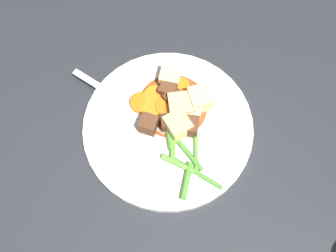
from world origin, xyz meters
TOP-DOWN VIEW (x-y plane):
  - ground_plane at (0.00, 0.00)m, footprint 3.00×3.00m
  - dinner_plate at (0.00, 0.00)m, footprint 0.25×0.25m
  - stew_sauce at (0.03, -0.01)m, footprint 0.10×0.10m
  - carrot_slice_0 at (0.04, -0.03)m, footprint 0.04×0.04m
  - carrot_slice_1 at (0.03, 0.00)m, footprint 0.04×0.04m
  - carrot_slice_2 at (0.05, 0.02)m, footprint 0.04×0.04m
  - carrot_slice_3 at (0.06, -0.03)m, footprint 0.04×0.04m
  - carrot_slice_4 at (0.02, 0.02)m, footprint 0.05×0.05m
  - carrot_slice_5 at (0.01, -0.01)m, footprint 0.04×0.04m
  - carrot_slice_6 at (0.04, 0.04)m, footprint 0.04×0.04m
  - potato_chunk_0 at (0.02, -0.04)m, footprint 0.03×0.03m
  - potato_chunk_1 at (-0.01, -0.01)m, footprint 0.05×0.04m
  - potato_chunk_2 at (0.03, -0.05)m, footprint 0.04×0.04m
  - potato_chunk_3 at (0.02, -0.02)m, footprint 0.04×0.04m
  - potato_chunk_4 at (0.08, -0.01)m, footprint 0.04×0.04m
  - meat_chunk_0 at (0.00, 0.03)m, footprint 0.03×0.03m
  - meat_chunk_1 at (0.04, -0.01)m, footprint 0.03×0.03m
  - meat_chunk_2 at (-0.01, -0.03)m, footprint 0.03×0.03m
  - meat_chunk_3 at (0.06, -0.01)m, footprint 0.04×0.03m
  - meat_chunk_4 at (0.00, 0.00)m, footprint 0.02×0.02m
  - green_bean_0 at (-0.02, -0.01)m, footprint 0.07×0.02m
  - green_bean_1 at (-0.04, -0.02)m, footprint 0.07×0.05m
  - green_bean_2 at (-0.01, -0.00)m, footprint 0.05×0.01m
  - green_bean_3 at (-0.06, -0.01)m, footprint 0.03×0.05m
  - green_bean_4 at (-0.08, -0.03)m, footprint 0.06×0.07m
  - green_bean_5 at (-0.09, -0.02)m, footprint 0.05×0.02m
  - green_bean_6 at (-0.04, -0.04)m, footprint 0.06×0.01m
  - fork at (0.05, 0.06)m, footprint 0.12×0.15m

SIDE VIEW (x-z plane):
  - ground_plane at x=0.00m, z-range 0.00..0.00m
  - dinner_plate at x=0.00m, z-range 0.00..0.01m
  - stew_sauce at x=0.03m, z-range 0.01..0.02m
  - fork at x=0.05m, z-range 0.01..0.02m
  - green_bean_6 at x=-0.04m, z-range 0.01..0.02m
  - green_bean_4 at x=-0.08m, z-range 0.01..0.02m
  - green_bean_1 at x=-0.04m, z-range 0.01..0.02m
  - green_bean_0 at x=-0.02m, z-range 0.01..0.02m
  - green_bean_3 at x=-0.06m, z-range 0.01..0.02m
  - carrot_slice_3 at x=0.06m, z-range 0.01..0.02m
  - green_bean_5 at x=-0.09m, z-range 0.01..0.02m
  - green_bean_2 at x=-0.01m, z-range 0.01..0.02m
  - carrot_slice_6 at x=0.04m, z-range 0.01..0.02m
  - carrot_slice_2 at x=0.05m, z-range 0.01..0.02m
  - carrot_slice_0 at x=0.04m, z-range 0.01..0.02m
  - carrot_slice_4 at x=0.02m, z-range 0.01..0.02m
  - carrot_slice_5 at x=0.01m, z-range 0.01..0.02m
  - carrot_slice_1 at x=0.03m, z-range 0.01..0.02m
  - meat_chunk_1 at x=0.04m, z-range 0.01..0.03m
  - meat_chunk_3 at x=0.06m, z-range 0.01..0.03m
  - potato_chunk_0 at x=0.02m, z-range 0.01..0.03m
  - potato_chunk_4 at x=0.08m, z-range 0.01..0.04m
  - meat_chunk_4 at x=0.00m, z-range 0.01..0.04m
  - meat_chunk_2 at x=-0.01m, z-range 0.01..0.04m
  - meat_chunk_0 at x=0.00m, z-range 0.01..0.04m
  - potato_chunk_3 at x=0.02m, z-range 0.01..0.04m
  - potato_chunk_1 at x=-0.01m, z-range 0.01..0.04m
  - potato_chunk_2 at x=0.03m, z-range 0.01..0.04m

